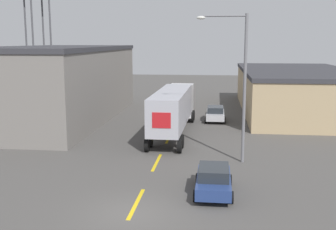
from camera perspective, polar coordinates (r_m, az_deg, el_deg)
name	(u,v)px	position (r m, az deg, el deg)	size (l,w,h in m)	color
ground_plane	(132,213)	(19.93, -4.96, -13.07)	(160.00, 160.00, 0.00)	#4C4947
road_centerline	(157,162)	(27.57, -1.53, -6.42)	(0.20, 18.12, 0.01)	gold
warehouse_left	(56,83)	(43.54, -14.91, 4.19)	(10.91, 24.27, 7.28)	slate
warehouse_right	(296,90)	(48.99, 17.01, 3.20)	(11.91, 24.76, 4.73)	tan
semi_truck	(174,106)	(35.74, 0.84, 1.19)	(2.88, 14.56, 3.82)	silver
parked_car_right_near	(214,179)	(22.08, 6.20, -8.67)	(1.96, 4.22, 1.46)	navy
parked_car_right_far	(215,113)	(41.71, 6.43, 0.21)	(1.96, 4.22, 1.46)	#B2B2B7
street_lamp	(239,78)	(27.03, 9.63, 4.93)	(3.20, 0.32, 9.47)	slate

